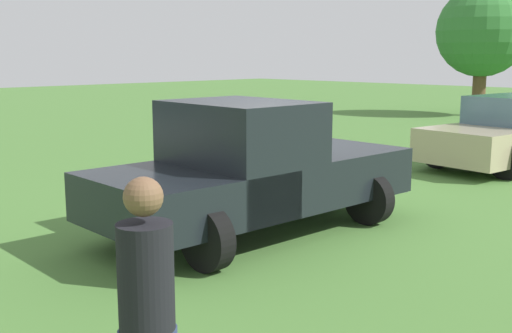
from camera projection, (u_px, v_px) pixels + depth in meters
ground_plane at (271, 216)px, 9.31m from camera, size 80.00×80.00×0.00m
pickup_truck at (249, 167)px, 8.25m from camera, size 2.39×4.61×1.78m
person_bystander at (147, 305)px, 3.54m from camera, size 0.44×0.44×1.70m
tree_back_left at (482, 32)px, 24.35m from camera, size 3.54×3.54×5.07m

